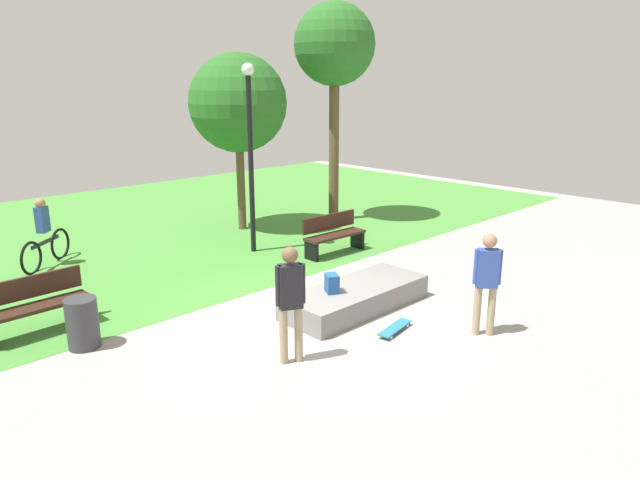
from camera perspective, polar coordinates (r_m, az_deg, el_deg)
name	(u,v)px	position (r m, az deg, el deg)	size (l,w,h in m)	color
ground_plane	(306,317)	(9.89, -1.43, -7.63)	(28.00, 28.00, 0.00)	#9E9993
grass_lawn	(107,233)	(16.19, -20.40, 0.66)	(26.60, 12.48, 0.01)	#478C38
concrete_ledge	(356,297)	(10.20, 3.58, -5.67)	(2.78, 1.10, 0.41)	gray
backpack_on_ledge	(332,283)	(9.77, 1.19, -4.33)	(0.28, 0.20, 0.32)	#1E4C8C
skater_performing_trick	(487,277)	(9.25, 16.27, -3.55)	(0.36, 0.37, 1.65)	tan
skater_watching	(291,296)	(8.01, -2.95, -5.58)	(0.40, 0.32, 1.72)	tan
skateboard_by_ledge	(395,328)	(9.38, 7.46, -8.67)	(0.82, 0.34, 0.08)	teal
park_bench_far_left	(36,304)	(10.19, -26.40, -5.70)	(1.61, 0.51, 0.91)	#331E14
park_bench_center_lawn	(333,233)	(13.28, 1.32, 0.67)	(1.61, 0.52, 0.91)	#331E14
tree_leaning_ash	(335,47)	(16.20, 1.46, 18.62)	(2.20, 2.20, 5.94)	brown
tree_young_birch	(238,104)	(15.29, -8.16, 13.29)	(2.53, 2.53, 4.61)	brown
lamp_post	(250,141)	(13.17, -6.97, 9.78)	(0.28, 0.28, 4.27)	black
trash_bin	(82,323)	(9.38, -22.56, -7.65)	(0.47, 0.47, 0.78)	#333338
cyclist_on_bicycle	(45,237)	(13.72, -25.72, 0.24)	(1.45, 1.20, 1.52)	black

